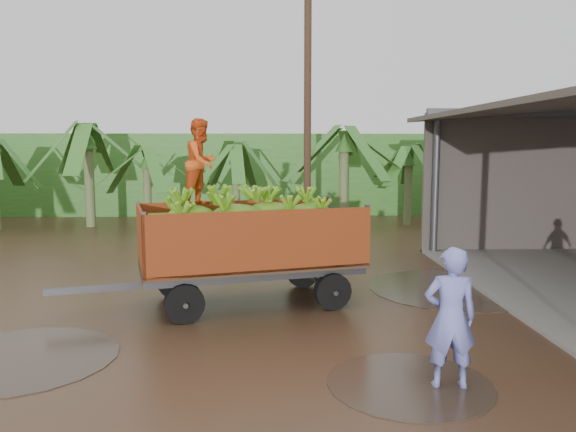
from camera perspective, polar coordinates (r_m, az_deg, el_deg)
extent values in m
plane|color=black|center=(10.48, -4.98, -9.94)|extent=(100.00, 100.00, 0.00)
cube|color=#2D661E|center=(26.16, -7.72, 4.30)|extent=(22.00, 3.00, 3.60)
cube|color=#47474C|center=(10.79, -19.18, -7.02)|extent=(1.63, 0.54, 0.11)
imported|color=#D95019|center=(10.89, -8.77, 5.43)|extent=(0.93, 1.00, 1.65)
imported|color=#7179CF|center=(7.50, 16.17, -9.88)|extent=(0.70, 0.48, 1.83)
cylinder|color=#47301E|center=(18.52, 2.00, 10.56)|extent=(0.24, 0.24, 8.35)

